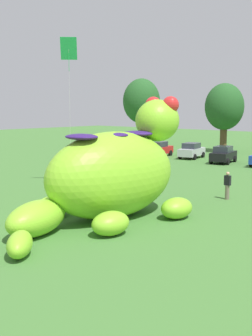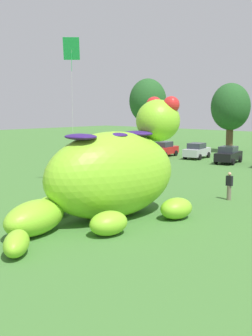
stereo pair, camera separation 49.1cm
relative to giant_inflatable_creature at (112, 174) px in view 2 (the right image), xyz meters
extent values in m
plane|color=#427533|center=(-1.46, -1.80, -2.26)|extent=(160.00, 160.00, 0.00)
ellipsoid|color=#8CD12D|center=(-0.02, 0.02, -0.07)|extent=(4.48, 8.07, 4.38)
ellipsoid|color=#8CD12D|center=(0.23, 3.32, 2.59)|extent=(2.50, 2.71, 2.31)
sphere|color=red|center=(-0.37, 3.72, 3.46)|extent=(0.93, 0.93, 0.93)
sphere|color=red|center=(0.90, 3.62, 3.46)|extent=(0.93, 0.93, 0.93)
ellipsoid|color=navy|center=(0.12, 1.77, 1.95)|extent=(1.86, 1.53, 0.29)
ellipsoid|color=navy|center=(-0.02, 0.02, 1.95)|extent=(1.86, 1.53, 0.29)
ellipsoid|color=navy|center=(-0.17, -1.93, 1.95)|extent=(1.86, 1.53, 0.29)
ellipsoid|color=#8CD12D|center=(-2.28, 2.34, -1.73)|extent=(1.48, 1.97, 1.07)
ellipsoid|color=#8CD12D|center=(2.57, 1.97, -1.73)|extent=(1.48, 1.97, 1.07)
ellipsoid|color=#8CD12D|center=(-2.42, -1.95, -1.73)|extent=(1.48, 1.97, 1.07)
ellipsoid|color=#8CD12D|center=(2.05, -2.29, -1.73)|extent=(1.48, 1.97, 1.07)
ellipsoid|color=#8CD12D|center=(-0.36, -4.45, -1.49)|extent=(2.64, 3.85, 1.53)
ellipsoid|color=#8CD12D|center=(1.35, -6.48, -1.79)|extent=(2.11, 2.05, 0.94)
cube|color=red|center=(-14.89, 23.19, -1.54)|extent=(2.34, 4.32, 0.80)
cube|color=#2D333D|center=(-14.87, 23.04, -0.84)|extent=(1.79, 2.18, 0.60)
cylinder|color=black|center=(-15.94, 24.30, -1.94)|extent=(0.34, 0.67, 0.64)
cylinder|color=black|center=(-14.26, 24.58, -1.94)|extent=(0.34, 0.67, 0.64)
cylinder|color=black|center=(-15.53, 21.79, -1.94)|extent=(0.34, 0.67, 0.64)
cylinder|color=black|center=(-13.85, 22.07, -1.94)|extent=(0.34, 0.67, 0.64)
cube|color=#B7BABF|center=(-11.06, 24.17, -1.54)|extent=(2.47, 4.35, 0.80)
cube|color=#2D333D|center=(-11.03, 24.03, -0.84)|extent=(1.85, 2.22, 0.60)
cylinder|color=black|center=(-12.14, 25.25, -1.94)|extent=(0.36, 0.67, 0.64)
cylinder|color=black|center=(-10.48, 25.59, -1.94)|extent=(0.36, 0.67, 0.64)
cylinder|color=black|center=(-11.64, 22.76, -1.94)|extent=(0.36, 0.67, 0.64)
cylinder|color=black|center=(-9.98, 23.09, -1.94)|extent=(0.36, 0.67, 0.64)
cube|color=black|center=(-6.47, 22.97, -1.54)|extent=(2.53, 4.37, 0.80)
cube|color=#2D333D|center=(-6.44, 22.83, -0.84)|extent=(1.88, 2.24, 0.60)
cylinder|color=black|center=(-7.57, 24.03, -1.94)|extent=(0.37, 0.68, 0.64)
cylinder|color=black|center=(-5.91, 24.39, -1.94)|extent=(0.37, 0.68, 0.64)
cylinder|color=black|center=(-7.03, 21.55, -1.94)|extent=(0.37, 0.68, 0.64)
cylinder|color=black|center=(-5.37, 21.91, -1.94)|extent=(0.37, 0.68, 0.64)
cylinder|color=brown|center=(-26.64, 34.04, -0.51)|extent=(1.00, 1.00, 3.50)
ellipsoid|color=#235623|center=(-26.64, 34.04, 4.31)|extent=(5.59, 5.59, 6.71)
cylinder|color=brown|center=(-11.77, 32.43, -0.75)|extent=(0.87, 0.87, 3.03)
ellipsoid|color=#235623|center=(-11.77, 32.43, 3.44)|extent=(4.85, 4.85, 5.82)
cylinder|color=#2D334C|center=(-11.96, 11.04, -1.82)|extent=(0.26, 0.26, 0.88)
cube|color=gold|center=(-11.96, 11.04, -1.08)|extent=(0.38, 0.22, 0.60)
sphere|color=tan|center=(-11.96, 11.04, -0.66)|extent=(0.22, 0.22, 0.22)
cylinder|color=#726656|center=(2.28, 7.71, -1.82)|extent=(0.26, 0.26, 0.88)
cube|color=black|center=(2.28, 7.71, -1.08)|extent=(0.38, 0.22, 0.60)
sphere|color=tan|center=(2.28, 7.71, -0.66)|extent=(0.22, 0.22, 0.22)
cylinder|color=brown|center=(-7.84, 3.92, -2.19)|extent=(0.06, 0.06, 0.15)
cylinder|color=silver|center=(-7.84, 3.92, 2.57)|extent=(0.01, 0.01, 9.37)
cube|color=green|center=(-7.84, 3.92, 7.26)|extent=(1.13, 1.13, 1.44)
cylinder|color=green|center=(-7.84, 3.92, 6.36)|extent=(0.03, 0.03, 1.20)
camera|label=1|loc=(14.49, -15.07, 3.29)|focal=44.80mm
camera|label=2|loc=(14.85, -14.74, 3.29)|focal=44.80mm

